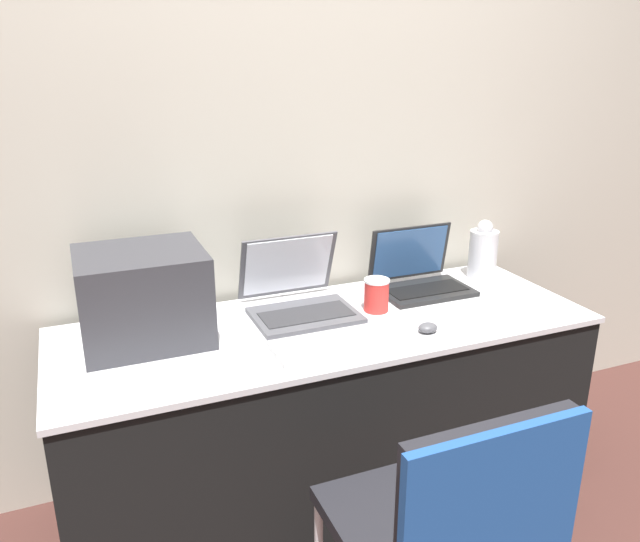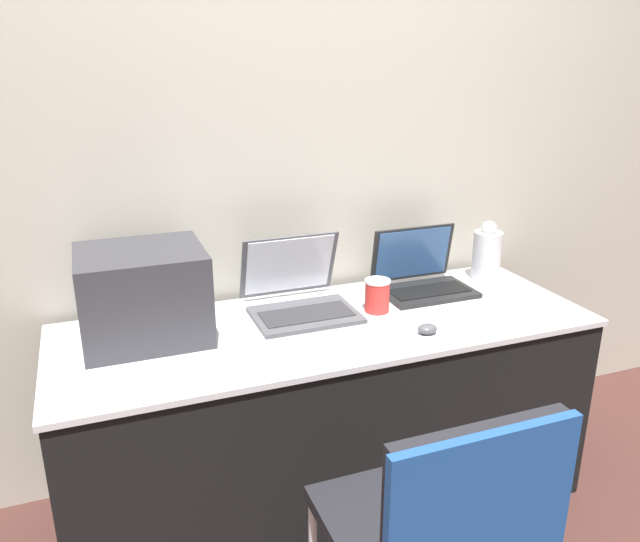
# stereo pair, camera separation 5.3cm
# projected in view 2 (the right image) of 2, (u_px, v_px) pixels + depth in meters

# --- Properties ---
(wall_back) EXTENTS (8.00, 0.05, 2.60)m
(wall_back) POSITION_uv_depth(u_px,v_px,m) (289.00, 138.00, 2.29)
(wall_back) COLOR #B7B2A3
(wall_back) RESTS_ON ground_plane
(table) EXTENTS (1.83, 0.66, 0.72)m
(table) POSITION_uv_depth(u_px,v_px,m) (328.00, 414.00, 2.25)
(table) COLOR black
(table) RESTS_ON ground_plane
(printer) EXTENTS (0.39, 0.34, 0.30)m
(printer) POSITION_uv_depth(u_px,v_px,m) (143.00, 291.00, 1.97)
(printer) COLOR #333338
(printer) RESTS_ON table
(laptop_left) EXTENTS (0.36, 0.36, 0.26)m
(laptop_left) POSITION_uv_depth(u_px,v_px,m) (299.00, 296.00, 2.21)
(laptop_left) COLOR #4C4C51
(laptop_left) RESTS_ON table
(laptop_right) EXTENTS (0.35, 0.26, 0.24)m
(laptop_right) POSITION_uv_depth(u_px,v_px,m) (422.00, 277.00, 2.41)
(laptop_right) COLOR black
(laptop_right) RESTS_ON table
(external_keyboard) EXTENTS (0.46, 0.17, 0.02)m
(external_keyboard) POSITION_uv_depth(u_px,v_px,m) (342.00, 343.00, 1.96)
(external_keyboard) COLOR silver
(external_keyboard) RESTS_ON table
(coffee_cup) EXTENTS (0.09, 0.09, 0.12)m
(coffee_cup) POSITION_uv_depth(u_px,v_px,m) (377.00, 296.00, 2.21)
(coffee_cup) COLOR red
(coffee_cup) RESTS_ON table
(mouse) EXTENTS (0.07, 0.05, 0.03)m
(mouse) POSITION_uv_depth(u_px,v_px,m) (427.00, 329.00, 2.05)
(mouse) COLOR #4C4C51
(mouse) RESTS_ON table
(metal_pitcher) EXTENTS (0.11, 0.11, 0.24)m
(metal_pitcher) POSITION_uv_depth(u_px,v_px,m) (487.00, 253.00, 2.52)
(metal_pitcher) COLOR silver
(metal_pitcher) RESTS_ON table
(chair) EXTENTS (0.42, 0.50, 0.92)m
(chair) POSITION_uv_depth(u_px,v_px,m) (443.00, 534.00, 1.38)
(chair) COLOR black
(chair) RESTS_ON ground_plane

